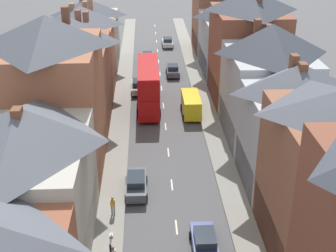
# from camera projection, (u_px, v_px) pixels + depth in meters

# --- Properties ---
(pavement_left) EXTENTS (2.20, 104.00, 0.14)m
(pavement_left) POSITION_uv_depth(u_px,v_px,m) (120.00, 119.00, 53.55)
(pavement_left) COLOR gray
(pavement_left) RESTS_ON ground
(pavement_right) EXTENTS (2.20, 104.00, 0.14)m
(pavement_right) POSITION_uv_depth(u_px,v_px,m) (209.00, 118.00, 54.02)
(pavement_right) COLOR gray
(pavement_right) RESTS_ON ground
(centre_line_dashes) EXTENTS (0.14, 97.80, 0.01)m
(centre_line_dashes) POSITION_uv_depth(u_px,v_px,m) (166.00, 126.00, 52.01)
(centre_line_dashes) COLOR silver
(centre_line_dashes) RESTS_ON ground
(terrace_row_left) EXTENTS (8.00, 77.28, 14.59)m
(terrace_row_left) POSITION_uv_depth(u_px,v_px,m) (48.00, 127.00, 38.35)
(terrace_row_left) COLOR #935138
(terrace_row_left) RESTS_ON ground
(terrace_row_right) EXTENTS (8.00, 82.45, 14.83)m
(terrace_row_right) POSITION_uv_depth(u_px,v_px,m) (275.00, 91.00, 44.62)
(terrace_row_right) COLOR #BCB7A8
(terrace_row_right) RESTS_ON ground
(double_decker_bus_lead) EXTENTS (2.74, 10.80, 5.30)m
(double_decker_bus_lead) POSITION_uv_depth(u_px,v_px,m) (148.00, 85.00, 55.80)
(double_decker_bus_lead) COLOR #B70F0F
(double_decker_bus_lead) RESTS_ON ground
(car_near_blue) EXTENTS (1.90, 3.94, 1.68)m
(car_near_blue) POSITION_uv_depth(u_px,v_px,m) (173.00, 70.00, 67.02)
(car_near_blue) COLOR #4C515B
(car_near_blue) RESTS_ON ground
(car_near_silver) EXTENTS (1.90, 4.48, 1.68)m
(car_near_silver) POSITION_uv_depth(u_px,v_px,m) (138.00, 86.00, 61.21)
(car_near_silver) COLOR silver
(car_near_silver) RESTS_ON ground
(car_parked_left_a) EXTENTS (1.90, 4.52, 1.58)m
(car_parked_left_a) POSITION_uv_depth(u_px,v_px,m) (148.00, 76.00, 65.01)
(car_parked_left_a) COLOR #B7BABF
(car_parked_left_a) RESTS_ON ground
(car_parked_right_a) EXTENTS (1.90, 4.13, 1.58)m
(car_parked_right_a) POSITION_uv_depth(u_px,v_px,m) (205.00, 242.00, 32.99)
(car_parked_right_a) COLOR navy
(car_parked_right_a) RESTS_ON ground
(car_mid_black) EXTENTS (1.90, 4.02, 1.59)m
(car_mid_black) POSITION_uv_depth(u_px,v_px,m) (167.00, 42.00, 80.91)
(car_mid_black) COLOR silver
(car_mid_black) RESTS_ON ground
(car_parked_left_b) EXTENTS (1.90, 4.57, 1.66)m
(car_parked_left_b) POSITION_uv_depth(u_px,v_px,m) (136.00, 183.00, 39.82)
(car_parked_left_b) COLOR #4C515B
(car_parked_left_b) RESTS_ON ground
(car_far_grey) EXTENTS (1.90, 3.84, 1.59)m
(car_far_grey) POSITION_uv_depth(u_px,v_px,m) (147.00, 57.00, 72.89)
(car_far_grey) COLOR #B7BABF
(car_far_grey) RESTS_ON ground
(delivery_van) EXTENTS (2.20, 5.20, 2.41)m
(delivery_van) POSITION_uv_depth(u_px,v_px,m) (191.00, 104.00, 54.32)
(delivery_van) COLOR yellow
(delivery_van) RESTS_ON ground
(pedestrian_mid_right) EXTENTS (0.36, 0.22, 1.61)m
(pedestrian_mid_right) POSITION_uv_depth(u_px,v_px,m) (113.00, 205.00, 36.64)
(pedestrian_mid_right) COLOR gray
(pedestrian_mid_right) RESTS_ON pavement_left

